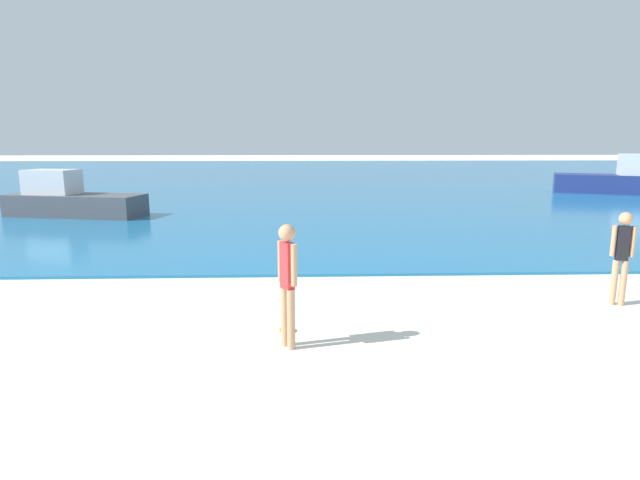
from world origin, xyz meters
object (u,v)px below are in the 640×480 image
person_standing (287,279)px  boat_near (71,200)px  person_distant (622,253)px  boat_far (623,180)px  frisbee (287,330)px

person_standing → boat_near: bearing=-2.4°
person_standing → person_distant: bearing=-109.5°
person_distant → boat_far: size_ratio=0.25×
frisbee → person_distant: (5.39, 1.01, 0.86)m
person_distant → boat_near: boat_near is taller
person_standing → person_distant: person_standing is taller
boat_near → boat_far: boat_far is taller
person_distant → frisbee: bearing=-152.3°
person_distant → boat_far: bearing=75.0°
boat_far → boat_near: bearing=39.9°
person_standing → boat_near: size_ratio=0.33×
person_standing → boat_near: (-7.94, 11.95, -0.31)m
person_standing → boat_far: (16.29, 19.01, -0.19)m
person_distant → boat_near: bearing=159.2°
person_standing → boat_near: boat_near is taller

